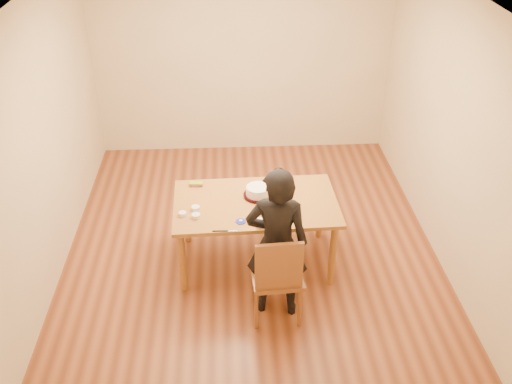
{
  "coord_description": "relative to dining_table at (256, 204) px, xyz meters",
  "views": [
    {
      "loc": [
        -0.22,
        -5.16,
        3.87
      ],
      "look_at": [
        0.04,
        -0.43,
        0.9
      ],
      "focal_mm": 40.0,
      "sensor_mm": 36.0,
      "label": 1
    }
  ],
  "objects": [
    {
      "name": "candy_box_green",
      "position": [
        -0.6,
        0.35,
        0.05
      ],
      "size": [
        0.14,
        0.08,
        0.02
      ],
      "primitive_type": "cube",
      "rotation": [
        0.0,
        0.0,
        -0.08
      ],
      "color": "#30981C",
      "rests_on": "candy_box_pink"
    },
    {
      "name": "dining_table",
      "position": [
        0.0,
        0.0,
        0.0
      ],
      "size": [
        1.67,
        1.02,
        0.04
      ],
      "primitive_type": "cube",
      "rotation": [
        0.0,
        0.0,
        0.03
      ],
      "color": "brown",
      "rests_on": "floor"
    },
    {
      "name": "frosting_lid",
      "position": [
        -0.16,
        -0.34,
        0.02
      ],
      "size": [
        0.1,
        0.1,
        0.01
      ],
      "primitive_type": "cylinder",
      "color": "#1921A4",
      "rests_on": "dining_table"
    },
    {
      "name": "ramekin_multi",
      "position": [
        -0.72,
        -0.2,
        0.04
      ],
      "size": [
        0.07,
        0.07,
        0.04
      ],
      "primitive_type": "cylinder",
      "color": "white",
      "rests_on": "dining_table"
    },
    {
      "name": "person",
      "position": [
        0.15,
        -0.73,
        0.04
      ],
      "size": [
        0.61,
        0.44,
        1.55
      ],
      "primitive_type": "imported",
      "rotation": [
        0.0,
        0.0,
        3.0
      ],
      "color": "black",
      "rests_on": "floor"
    },
    {
      "name": "spatula",
      "position": [
        -0.36,
        -0.48,
        0.02
      ],
      "size": [
        0.15,
        0.02,
        0.01
      ],
      "primitive_type": "cube",
      "rotation": [
        0.0,
        0.0,
        -0.02
      ],
      "color": "black",
      "rests_on": "dining_table"
    },
    {
      "name": "dining_chair",
      "position": [
        0.15,
        -0.78,
        -0.28
      ],
      "size": [
        0.49,
        0.49,
        0.04
      ],
      "primitive_type": "cube",
      "rotation": [
        0.0,
        0.0,
        0.06
      ],
      "color": "brown",
      "rests_on": "floor"
    },
    {
      "name": "frosting_tub",
      "position": [
        0.03,
        -0.42,
        0.06
      ],
      "size": [
        0.08,
        0.08,
        0.07
      ],
      "primitive_type": "cylinder",
      "color": "white",
      "rests_on": "dining_table"
    },
    {
      "name": "frosting_dollop",
      "position": [
        -0.16,
        -0.34,
        0.04
      ],
      "size": [
        0.04,
        0.04,
        0.02
      ],
      "primitive_type": "ellipsoid",
      "color": "white",
      "rests_on": "frosting_lid"
    },
    {
      "name": "ramekin_green",
      "position": [
        -0.59,
        -0.24,
        0.04
      ],
      "size": [
        0.08,
        0.08,
        0.04
      ],
      "primitive_type": "cylinder",
      "color": "white",
      "rests_on": "dining_table"
    },
    {
      "name": "candy_box_pink",
      "position": [
        -0.6,
        0.34,
        0.03
      ],
      "size": [
        0.12,
        0.06,
        0.02
      ],
      "primitive_type": "cube",
      "rotation": [
        0.0,
        0.0,
        0.05
      ],
      "color": "#E5359D",
      "rests_on": "dining_table"
    },
    {
      "name": "ramekin_yellow",
      "position": [
        -0.6,
        -0.11,
        0.04
      ],
      "size": [
        0.08,
        0.08,
        0.04
      ],
      "primitive_type": "cylinder",
      "color": "white",
      "rests_on": "dining_table"
    },
    {
      "name": "cake_plate",
      "position": [
        0.03,
        0.11,
        0.03
      ],
      "size": [
        0.3,
        0.3,
        0.02
      ],
      "primitive_type": "cylinder",
      "color": "#B70C34",
      "rests_on": "dining_table"
    },
    {
      "name": "room_shell",
      "position": [
        -0.04,
        0.72,
        0.62
      ],
      "size": [
        4.0,
        4.5,
        2.7
      ],
      "color": "#612F18",
      "rests_on": "ground"
    },
    {
      "name": "frosting_dome",
      "position": [
        0.03,
        0.11,
        0.13
      ],
      "size": [
        0.24,
        0.24,
        0.03
      ],
      "primitive_type": "ellipsoid",
      "color": "white",
      "rests_on": "cake"
    },
    {
      "name": "cake",
      "position": [
        0.03,
        0.11,
        0.08
      ],
      "size": [
        0.24,
        0.24,
        0.08
      ],
      "primitive_type": "cylinder",
      "color": "white",
      "rests_on": "cake_plate"
    }
  ]
}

